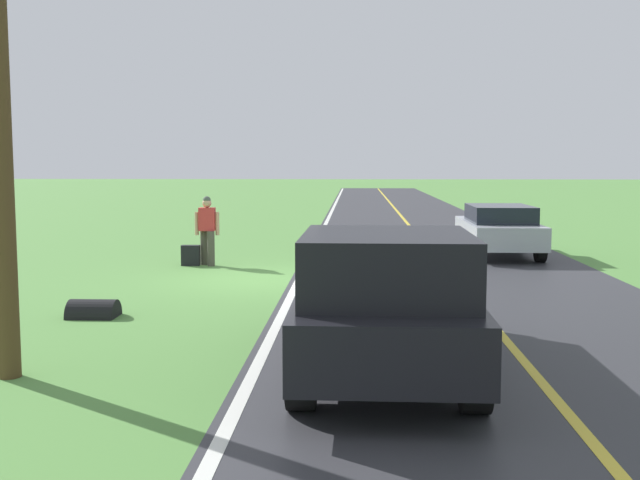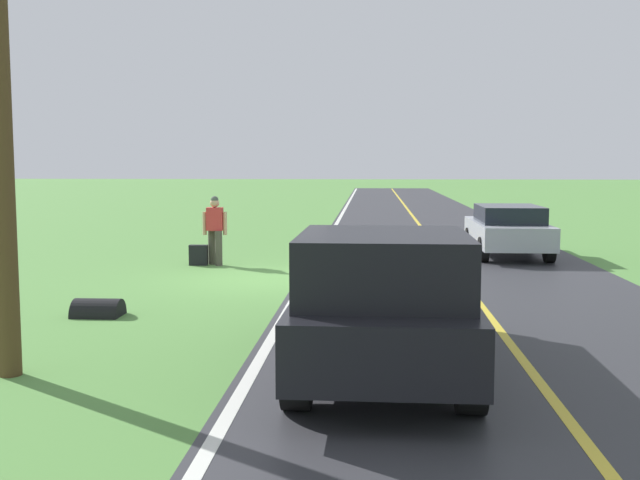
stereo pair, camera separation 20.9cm
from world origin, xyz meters
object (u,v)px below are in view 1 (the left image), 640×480
(pickup_truck_passing, at_px, (385,296))
(sedan_near_oncoming, at_px, (499,229))
(hitchhiker_walking, at_px, (207,227))
(suitcase_carried, at_px, (191,255))

(pickup_truck_passing, bearing_deg, sedan_near_oncoming, -106.57)
(hitchhiker_walking, relative_size, suitcase_carried, 3.39)
(sedan_near_oncoming, bearing_deg, hitchhiker_walking, 17.12)
(hitchhiker_walking, bearing_deg, suitcase_carried, 12.14)
(pickup_truck_passing, height_order, sedan_near_oncoming, pickup_truck_passing)
(hitchhiker_walking, distance_m, suitcase_carried, 0.84)
(suitcase_carried, xyz_separation_m, sedan_near_oncoming, (-8.13, -2.46, 0.50))
(hitchhiker_walking, height_order, pickup_truck_passing, pickup_truck_passing)
(hitchhiker_walking, distance_m, pickup_truck_passing, 10.63)
(hitchhiker_walking, relative_size, sedan_near_oncoming, 0.40)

